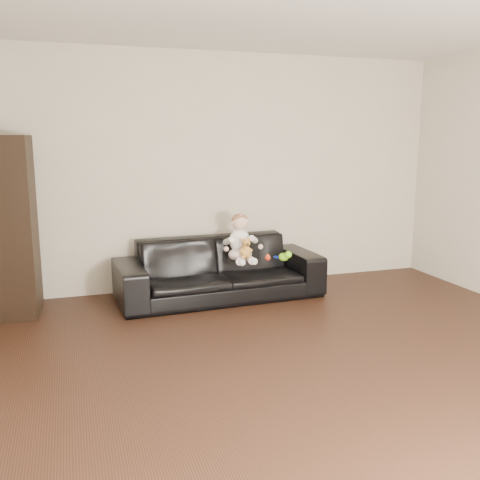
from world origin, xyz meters
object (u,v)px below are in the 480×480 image
object	(u,v)px
sofa	(219,269)
cabinet	(11,227)
teddy_bear	(246,248)
toy_blue_disc	(278,257)
baby	(240,240)
toy_green	(284,257)
toy_rattle	(268,258)

from	to	relation	value
sofa	cabinet	bearing A→B (deg)	174.25
teddy_bear	toy_blue_disc	distance (m)	0.48
sofa	teddy_bear	bearing A→B (deg)	-54.98
baby	toy_blue_disc	bearing A→B (deg)	14.60
cabinet	toy_blue_disc	xyz separation A→B (m)	(2.64, -0.20, -0.43)
sofa	toy_green	distance (m)	0.69
baby	sofa	bearing A→B (deg)	161.60
toy_rattle	toy_blue_disc	world-z (taller)	toy_rattle
cabinet	toy_green	bearing A→B (deg)	-4.87
cabinet	teddy_bear	size ratio (longest dim) A/B	8.29
sofa	baby	size ratio (longest dim) A/B	4.30
toy_rattle	sofa	bearing A→B (deg)	157.94
cabinet	baby	world-z (taller)	cabinet
sofa	teddy_bear	distance (m)	0.43
toy_green	sofa	bearing A→B (deg)	157.28
teddy_bear	toy_rattle	world-z (taller)	teddy_bear
sofa	baby	bearing A→B (deg)	-33.35
sofa	toy_rattle	xyz separation A→B (m)	(0.48, -0.19, 0.13)
cabinet	toy_rattle	distance (m)	2.54
baby	toy_blue_disc	xyz separation A→B (m)	(0.43, 0.02, -0.21)
toy_rattle	toy_blue_disc	xyz separation A→B (m)	(0.15, 0.09, -0.02)
cabinet	toy_green	distance (m)	2.69
cabinet	toy_rattle	size ratio (longest dim) A/B	28.39
baby	toy_blue_disc	world-z (taller)	baby
teddy_bear	toy_green	size ratio (longest dim) A/B	1.65
toy_rattle	toy_blue_disc	bearing A→B (deg)	32.16
sofa	teddy_bear	world-z (taller)	teddy_bear
sofa	toy_rattle	size ratio (longest dim) A/B	35.66
toy_green	toy_blue_disc	xyz separation A→B (m)	(0.00, 0.16, -0.04)
toy_green	baby	bearing A→B (deg)	161.22
baby	toy_rattle	distance (m)	0.34
sofa	toy_blue_disc	bearing A→B (deg)	-11.79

